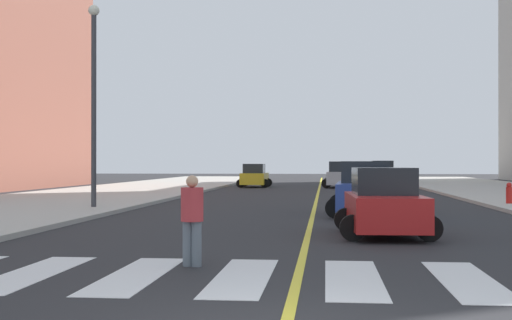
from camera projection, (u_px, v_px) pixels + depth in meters
sidewalk_kerb_west at (14, 207)px, 28.57m from camera, size 10.00×120.00×0.15m
crosswalk_paint at (298, 277)px, 11.44m from camera, size 13.50×4.00×0.01m
lane_divider_paint at (319, 190)px, 47.27m from camera, size 0.16×80.00×0.01m
car_black_nearest at (382, 173)px, 61.07m from camera, size 2.87×4.59×2.05m
car_blue_second at (365, 190)px, 24.86m from camera, size 2.84×4.41×1.93m
car_yellow_third at (254, 176)px, 53.63m from camera, size 2.53×4.02×1.79m
car_silver_fourth at (341, 175)px, 52.69m from camera, size 2.86×4.48×1.97m
car_red_fifth at (384, 204)px, 18.02m from camera, size 2.55×3.99×1.76m
pedestrian_crossing at (192, 216)px, 12.72m from camera, size 0.41×0.41×1.65m
fire_hydrant at (509, 193)px, 29.75m from camera, size 0.26×0.26×0.89m
street_lamp at (94, 88)px, 27.50m from camera, size 0.44×0.44×7.94m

